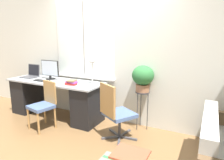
# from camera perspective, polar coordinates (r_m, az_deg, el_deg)

# --- Properties ---
(ground_plane) EXTENTS (14.00, 14.00, 0.00)m
(ground_plane) POSITION_cam_1_polar(r_m,az_deg,el_deg) (3.63, -6.77, -14.88)
(ground_plane) COLOR brown
(wall_back_with_window) EXTENTS (9.00, 0.12, 2.70)m
(wall_back_with_window) POSITION_cam_1_polar(r_m,az_deg,el_deg) (3.92, -1.35, 7.94)
(wall_back_with_window) COLOR silver
(wall_back_with_window) RESTS_ON ground_plane
(desk) EXTENTS (2.09, 0.69, 0.77)m
(desk) POSITION_cam_1_polar(r_m,az_deg,el_deg) (4.33, -15.82, -4.83)
(desk) COLOR #9EA3A8
(desk) RESTS_ON ground_plane
(laptop) EXTENTS (0.34, 0.29, 0.28)m
(laptop) POSITION_cam_1_polar(r_m,az_deg,el_deg) (4.80, -22.14, 1.51)
(laptop) COLOR #4C4C51
(laptop) RESTS_ON desk
(monitor) EXTENTS (0.45, 0.19, 0.40)m
(monitor) POSITION_cam_1_polar(r_m,az_deg,el_deg) (4.38, -17.33, 2.83)
(monitor) COLOR black
(monitor) RESTS_ON desk
(keyboard) EXTENTS (0.35, 0.12, 0.02)m
(keyboard) POSITION_cam_1_polar(r_m,az_deg,el_deg) (4.28, -19.45, -0.18)
(keyboard) COLOR black
(keyboard) RESTS_ON desk
(mouse) EXTENTS (0.04, 0.07, 0.04)m
(mouse) POSITION_cam_1_polar(r_m,az_deg,el_deg) (4.08, -17.14, -0.50)
(mouse) COLOR black
(mouse) RESTS_ON desk
(desk_lamp) EXTENTS (0.13, 0.13, 0.48)m
(desk_lamp) POSITION_cam_1_polar(r_m,az_deg,el_deg) (3.72, -5.69, 4.51)
(desk_lamp) COLOR white
(desk_lamp) RESTS_ON desk
(book_stack) EXTENTS (0.23, 0.16, 0.09)m
(book_stack) POSITION_cam_1_polar(r_m,az_deg,el_deg) (3.79, -11.51, -0.68)
(book_stack) COLOR red
(book_stack) RESTS_ON desk
(desk_chair_wooden) EXTENTS (0.46, 0.47, 0.86)m
(desk_chair_wooden) POSITION_cam_1_polar(r_m,az_deg,el_deg) (3.85, -18.88, -6.42)
(desk_chair_wooden) COLOR #B2844C
(desk_chair_wooden) RESTS_ON ground_plane
(office_chair_swivel) EXTENTS (0.61, 0.62, 0.94)m
(office_chair_swivel) POSITION_cam_1_polar(r_m,az_deg,el_deg) (3.25, 1.01, -9.04)
(office_chair_swivel) COLOR #47474C
(office_chair_swivel) RESTS_ON ground_plane
(plant_stand) EXTENTS (0.25, 0.25, 0.70)m
(plant_stand) POSITION_cam_1_polar(r_m,az_deg,el_deg) (3.61, 8.64, -4.71)
(plant_stand) COLOR #333338
(plant_stand) RESTS_ON ground_plane
(potted_plant) EXTENTS (0.38, 0.38, 0.47)m
(potted_plant) POSITION_cam_1_polar(r_m,az_deg,el_deg) (3.52, 8.83, 0.88)
(potted_plant) COLOR #9E6B4C
(potted_plant) RESTS_ON plant_stand
(folding_stool) EXTENTS (0.39, 0.33, 0.39)m
(folding_stool) POSITION_cam_1_polar(r_m,az_deg,el_deg) (2.39, 5.24, -20.86)
(folding_stool) COLOR #B24C33
(folding_stool) RESTS_ON ground_plane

